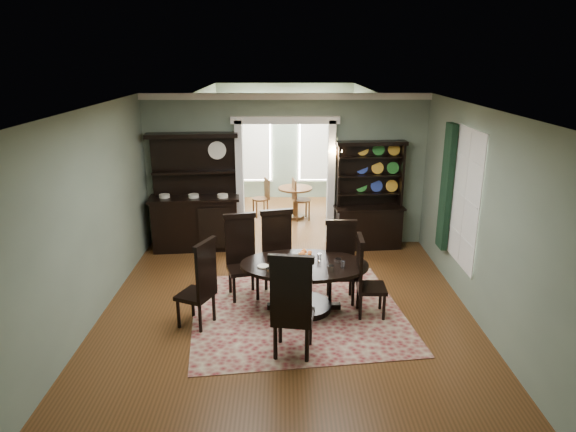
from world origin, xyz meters
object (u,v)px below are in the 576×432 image
sideboard (195,209)px  parlor_table (295,198)px  dining_table (304,278)px  welsh_dresser (369,210)px

sideboard → parlor_table: size_ratio=2.88×
parlor_table → sideboard: bearing=-135.9°
dining_table → sideboard: (-2.04, 2.63, 0.27)m
welsh_dresser → parlor_table: bearing=121.4°
dining_table → sideboard: size_ratio=0.85×
welsh_dresser → parlor_table: size_ratio=2.68×
dining_table → welsh_dresser: bearing=64.2°
sideboard → parlor_table: 2.81m
dining_table → welsh_dresser: 3.01m
parlor_table → welsh_dresser: bearing=-53.6°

